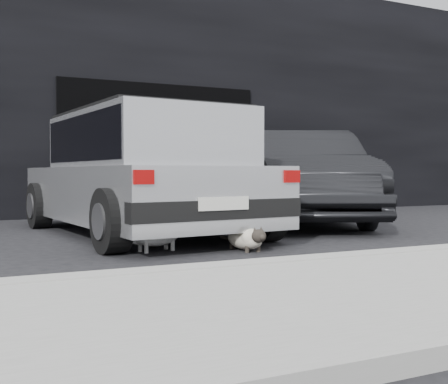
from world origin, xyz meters
name	(u,v)px	position (x,y,z in m)	size (l,w,h in m)	color
ground	(190,239)	(0.00, 0.00, 0.00)	(80.00, 80.00, 0.00)	black
building_facade	(131,101)	(1.00, 6.00, 2.50)	(34.00, 4.00, 5.00)	black
garage_opening	(160,150)	(1.00, 3.99, 1.30)	(4.00, 0.10, 2.60)	black
curb	(393,257)	(1.00, -2.60, 0.06)	(18.00, 0.25, 0.12)	gray
silver_hatchback	(142,168)	(-0.41, 0.69, 0.91)	(2.58, 4.69, 1.67)	silver
second_car	(302,176)	(2.61, 1.36, 0.78)	(1.66, 4.76, 1.57)	black
cat_siamese	(247,239)	(0.14, -1.30, 0.13)	(0.31, 0.84, 0.29)	beige
cat_white	(159,234)	(-0.71, -0.89, 0.19)	(0.80, 0.39, 0.38)	white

